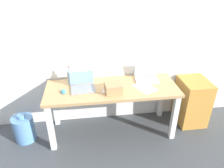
{
  "coord_description": "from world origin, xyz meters",
  "views": [
    {
      "loc": [
        -0.32,
        -2.43,
        2.15
      ],
      "look_at": [
        0.0,
        0.0,
        0.79
      ],
      "focal_mm": 33.8,
      "sensor_mm": 36.0,
      "label": 1
    }
  ],
  "objects": [
    {
      "name": "paper_sheet_front_right",
      "position": [
        0.43,
        -0.07,
        0.75
      ],
      "size": [
        0.32,
        0.36,
        0.0
      ],
      "primitive_type": "cube",
      "rotation": [
        0.0,
        0.0,
        0.48
      ],
      "color": "white",
      "rests_on": "desk"
    },
    {
      "name": "ground_plane",
      "position": [
        0.0,
        0.0,
        0.0
      ],
      "size": [
        8.0,
        8.0,
        0.0
      ],
      "primitive_type": "plane",
      "color": "#42474C"
    },
    {
      "name": "filing_cabinet",
      "position": [
        1.25,
        0.08,
        0.35
      ],
      "size": [
        0.4,
        0.48,
        0.71
      ],
      "primitive_type": "cube",
      "color": "#C68938",
      "rests_on": "ground"
    },
    {
      "name": "water_cooler_jug",
      "position": [
        -1.24,
        -0.02,
        0.19
      ],
      "size": [
        0.29,
        0.29,
        0.42
      ],
      "color": "#598CC6",
      "rests_on": "ground"
    },
    {
      "name": "beer_bottle",
      "position": [
        -0.56,
        0.16,
        0.85
      ],
      "size": [
        0.06,
        0.06,
        0.27
      ],
      "color": "#99B7C1",
      "rests_on": "desk"
    },
    {
      "name": "paper_sheet_center",
      "position": [
        -0.0,
        -0.02,
        0.75
      ],
      "size": [
        0.3,
        0.35,
        0.0
      ],
      "primitive_type": "cube",
      "rotation": [
        0.0,
        0.0,
        -0.37
      ],
      "color": "white",
      "rests_on": "desk"
    },
    {
      "name": "cardboard_box",
      "position": [
        0.0,
        -0.12,
        0.8
      ],
      "size": [
        0.23,
        0.21,
        0.12
      ],
      "primitive_type": "cube",
      "rotation": [
        0.0,
        0.0,
        0.08
      ],
      "color": "tan",
      "rests_on": "desk"
    },
    {
      "name": "laptop_left",
      "position": [
        -0.39,
        0.02,
        0.79
      ],
      "size": [
        0.33,
        0.28,
        0.23
      ],
      "color": "gray",
      "rests_on": "desk"
    },
    {
      "name": "back_wall",
      "position": [
        0.0,
        0.38,
        1.3
      ],
      "size": [
        5.2,
        0.08,
        2.6
      ],
      "primitive_type": "cube",
      "color": "white",
      "rests_on": "ground"
    },
    {
      "name": "desk",
      "position": [
        0.0,
        0.0,
        0.64
      ],
      "size": [
        1.77,
        0.65,
        0.74
      ],
      "color": "tan",
      "rests_on": "ground"
    },
    {
      "name": "laptop_right",
      "position": [
        0.52,
        0.16,
        0.8
      ],
      "size": [
        0.34,
        0.26,
        0.24
      ],
      "color": "silver",
      "rests_on": "desk"
    },
    {
      "name": "computer_mouse",
      "position": [
        -0.64,
        -0.05,
        0.76
      ],
      "size": [
        0.07,
        0.11,
        0.03
      ],
      "primitive_type": "ellipsoid",
      "rotation": [
        0.0,
        0.0,
        0.12
      ],
      "color": "#338CC6",
      "rests_on": "desk"
    }
  ]
}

